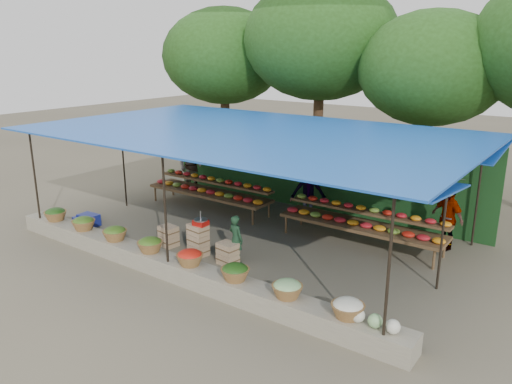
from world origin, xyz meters
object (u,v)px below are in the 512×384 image
Objects in this scene: weighing_scale at (201,222)px; vendor_seated at (236,239)px; blue_crate_back at (89,220)px; crate_counter at (197,242)px; blue_crate_front at (80,222)px.

vendor_seated is at bearing 11.81° from weighing_scale.
crate_counter is at bearing 0.75° from blue_crate_back.
blue_crate_back is (-3.95, -0.27, -0.69)m from weighing_scale.
blue_crate_front is (-4.97, -0.64, -0.44)m from vendor_seated.
blue_crate_back is at bearing 71.74° from blue_crate_front.
weighing_scale is 4.16m from blue_crate_front.
blue_crate_front is at bearing -173.64° from weighing_scale.
crate_counter is 3.97m from blue_crate_front.
blue_crate_front is at bearing -173.43° from crate_counter.
vendor_seated is (1.02, 0.19, 0.26)m from crate_counter.
weighing_scale is at bearing 0.62° from blue_crate_back.
vendor_seated is 2.64× the size of blue_crate_front.
blue_crate_front is (-3.94, -0.45, -0.18)m from crate_counter.
crate_counter is 4.38× the size of blue_crate_back.
blue_crate_front is (-4.07, -0.45, -0.72)m from weighing_scale.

